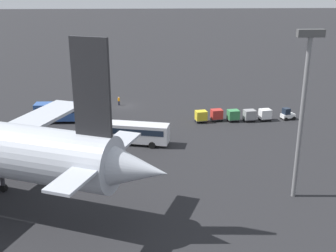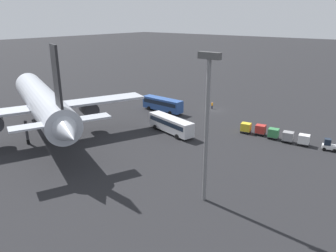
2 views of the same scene
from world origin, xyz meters
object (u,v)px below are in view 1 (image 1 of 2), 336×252
Objects in this scene: shuttle_bus_near at (68,111)px; cargo_cart_white at (265,114)px; cargo_cart_yellow at (201,116)px; baggage_tug at (287,114)px; cargo_cart_green at (233,115)px; cargo_cart_red at (217,114)px; cargo_cart_grey at (249,115)px; worker_person at (119,101)px; shuttle_bus_far at (130,132)px.

shuttle_bus_near is 4.99× the size of cargo_cart_white.
cargo_cart_white is (-34.76, 1.09, -0.83)m from shuttle_bus_near.
cargo_cart_white and cargo_cart_yellow have the same top height.
cargo_cart_white is at bearing -9.40° from baggage_tug.
cargo_cart_green and cargo_cart_red have the same top height.
shuttle_bus_near reaches higher than baggage_tug.
cargo_cart_white is at bearing 179.27° from shuttle_bus_near.
cargo_cart_grey is at bearing 178.16° from cargo_cart_green.
cargo_cart_red is at bearing 179.39° from shuttle_bus_near.
cargo_cart_grey is 8.59m from cargo_cart_yellow.
cargo_cart_grey is 1.00× the size of cargo_cart_red.
worker_person is (-8.29, -9.99, -1.15)m from shuttle_bus_near.
shuttle_bus_far is 5.34× the size of cargo_cart_grey.
shuttle_bus_near is at bearing -1.79° from cargo_cart_white.
shuttle_bus_far is at bearing 38.62° from cargo_cart_yellow.
shuttle_bus_near is at bearing -2.42° from cargo_cart_grey.
shuttle_bus_near reaches higher than shuttle_bus_far.
shuttle_bus_near is 4.99× the size of cargo_cart_grey.
shuttle_bus_near is at bearing -3.58° from cargo_cart_yellow.
cargo_cart_green is (2.86, -0.09, 0.00)m from cargo_cart_grey.
shuttle_bus_far reaches higher than cargo_cart_green.
cargo_cart_yellow is at bearing 13.65° from cargo_cart_red.
baggage_tug reaches higher than cargo_cart_grey.
cargo_cart_green is 2.90m from cargo_cart_red.
baggage_tug is 1.19× the size of cargo_cart_red.
shuttle_bus_far is 20.26m from cargo_cart_green.
cargo_cart_grey is (-20.59, -9.70, -0.76)m from shuttle_bus_far.
cargo_cart_red is (5.72, -0.59, 0.00)m from cargo_cart_grey.
cargo_cart_red is (-17.88, 10.75, 0.32)m from worker_person.
cargo_cart_red is at bearing -131.81° from shuttle_bus_far.
cargo_cart_grey is 5.75m from cargo_cart_red.
cargo_cart_green is at bearing 151.54° from worker_person.
baggage_tug is at bearing -176.81° from cargo_cart_yellow.
cargo_cart_grey is (-31.90, 1.35, -0.83)m from shuttle_bus_near.
cargo_cart_red is at bearing -166.35° from cargo_cart_yellow.
cargo_cart_green is 1.00× the size of cargo_cart_red.
cargo_cart_white and cargo_cart_red have the same top height.
baggage_tug reaches higher than worker_person.
baggage_tug is at bearing 160.96° from worker_person.
cargo_cart_grey is 1.00× the size of cargo_cart_green.
cargo_cart_white is at bearing 157.29° from worker_person.
baggage_tug is 9.93m from cargo_cart_green.
shuttle_bus_near is 15.81m from shuttle_bus_far.
cargo_cart_red is (8.59, -0.32, 0.00)m from cargo_cart_white.
shuttle_bus_near is 34.79m from cargo_cart_white.
worker_person is (30.65, -10.58, -0.07)m from baggage_tug.
shuttle_bus_far is 18.09m from cargo_cart_red.
shuttle_bus_far is at bearing 136.75° from shuttle_bus_near.
shuttle_bus_near is at bearing -1.67° from cargo_cart_red.
cargo_cart_grey is at bearing -141.26° from shuttle_bus_far.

